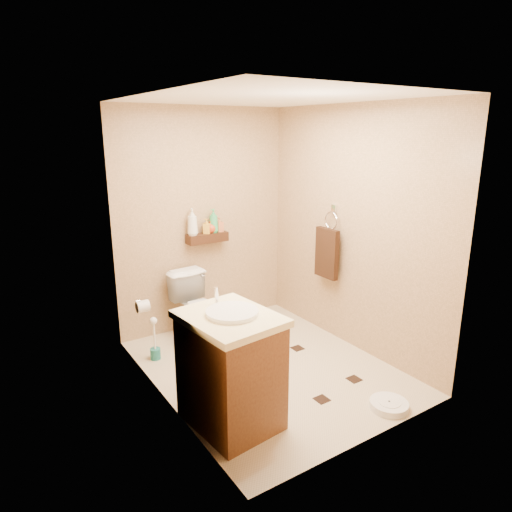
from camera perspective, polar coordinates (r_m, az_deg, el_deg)
ground at (r=4.41m, az=1.45°, el=-13.73°), size 2.50×2.50×0.00m
wall_back at (r=5.02m, az=-6.59°, el=4.45°), size 2.00×0.04×2.40m
wall_front at (r=3.06m, az=14.99°, el=-3.16°), size 2.00×0.04×2.40m
wall_left at (r=3.51m, az=-11.99°, el=-0.57°), size 0.04×2.50×2.40m
wall_right at (r=4.59m, az=11.90°, el=3.19°), size 0.04×2.50×2.40m
ceiling at (r=3.86m, az=1.70°, el=19.18°), size 2.00×2.50×0.02m
wall_shelf at (r=4.99m, az=-6.11°, el=2.28°), size 0.46×0.14×0.10m
floor_accents at (r=4.41m, az=2.03°, el=-13.69°), size 1.23×1.37×0.01m
toilet at (r=4.78m, az=-6.95°, el=-6.62°), size 0.46×0.74×0.72m
vanity at (r=3.47m, az=-3.20°, el=-13.85°), size 0.67×0.78×1.01m
bathroom_scale at (r=3.98m, az=16.28°, el=-17.43°), size 0.40×0.40×0.06m
toilet_brush at (r=4.59m, az=-12.53°, el=-10.75°), size 0.10×0.10×0.44m
towel_ring at (r=4.77m, az=8.89°, el=0.64°), size 0.12×0.30×0.76m
toilet_paper at (r=4.30m, az=-13.99°, el=-6.13°), size 0.12×0.11×0.12m
bottle_a at (r=4.87m, az=-7.96°, el=4.23°), size 0.14×0.14×0.29m
bottle_b at (r=4.96m, az=-6.18°, el=3.75°), size 0.10×0.10×0.16m
bottle_c at (r=4.98m, az=-5.64°, el=3.73°), size 0.14×0.14×0.15m
bottle_d at (r=4.99m, az=-5.33°, el=4.41°), size 0.13×0.13×0.26m
bottle_e at (r=5.03m, az=-4.61°, el=3.93°), size 0.08×0.08×0.16m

